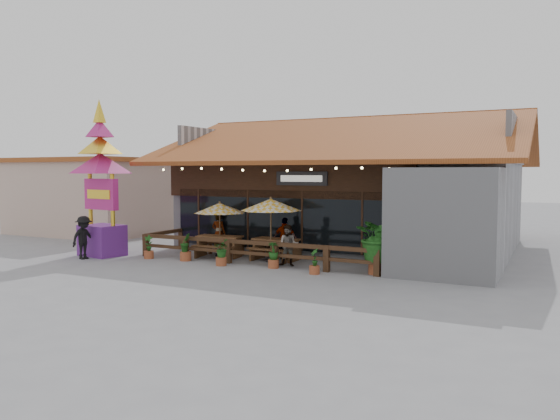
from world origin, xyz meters
The scene contains 19 objects.
ground centered at (0.00, 0.00, 0.00)m, with size 100.00×100.00×0.00m, color gray.
restaurant_building centered at (0.26, 6.61, 2.21)m, with size 15.50×14.73×6.09m.
patio_railing centered at (-2.25, -0.27, 0.61)m, with size 10.00×2.60×0.92m.
neighbor_building centered at (-15.00, 6.00, 2.14)m, with size 8.40×8.40×4.22m.
umbrella_left centered at (-3.72, 0.80, 1.98)m, with size 2.18×2.18×2.27m.
umbrella_right centered at (-1.26, 0.62, 2.18)m, with size 2.98×2.98×2.51m.
picnic_table_left centered at (-3.65, 0.66, 0.58)m, with size 1.99×1.78×0.87m.
picnic_table_right centered at (-1.22, 0.95, 0.58)m, with size 1.86×1.63×0.86m.
thai_sign_tower centered at (-8.18, -1.23, 3.64)m, with size 2.93×2.93×6.89m.
tropical_plant centered at (3.18, -0.12, 1.24)m, with size 1.98×2.05×2.17m.
diner_a centered at (-4.34, 1.66, 0.85)m, with size 0.62×0.40×1.69m, color #341D10.
diner_b centered at (-0.17, -0.06, 0.77)m, with size 0.75×0.58×1.53m, color #341D10.
diner_c centered at (-0.98, 1.29, 0.83)m, with size 0.97×0.41×1.66m, color #341D10.
pedestrian centered at (-8.15, -2.24, 0.86)m, with size 1.11×0.64×1.72m, color black.
planter_a centered at (-5.94, -0.98, 0.40)m, with size 0.40×0.38×0.94m.
planter_b centered at (-4.30, -0.76, 0.49)m, with size 0.44×0.49×1.08m.
planter_c centered at (-2.45, -1.08, 0.54)m, with size 0.75×0.77×0.97m.
planter_d centered at (-0.49, -0.67, 0.46)m, with size 0.46×0.46×0.95m.
planter_e centered at (1.29, -1.08, 0.37)m, with size 0.37×0.37×0.88m.
Camera 1 is at (8.47, -17.93, 3.46)m, focal length 35.00 mm.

